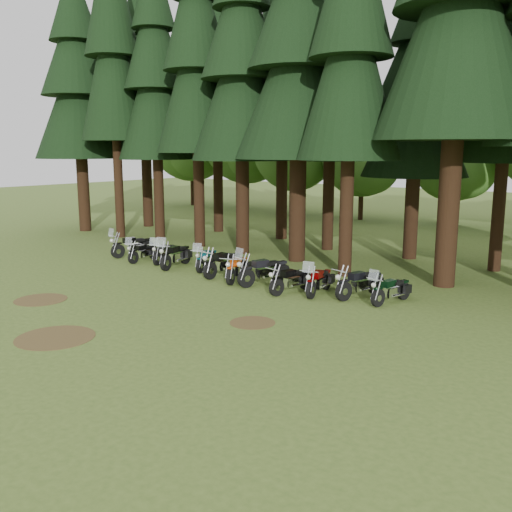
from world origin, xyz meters
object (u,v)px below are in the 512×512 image
Objects in this scene: motorcycle_4 at (207,260)px; motorcycle_11 at (391,291)px; motorcycle_1 at (143,253)px; motorcycle_0 at (133,246)px; motorcycle_5 at (223,264)px; motorcycle_9 at (319,282)px; motorcycle_7 at (264,271)px; motorcycle_6 at (238,269)px; motorcycle_8 at (292,281)px; motorcycle_10 at (360,284)px; motorcycle_3 at (176,256)px; motorcycle_2 at (164,253)px.

motorcycle_4 is 1.00× the size of motorcycle_11.
motorcycle_0 is at bearing 153.46° from motorcycle_1.
motorcycle_5 is at bearing -165.67° from motorcycle_11.
motorcycle_4 is at bearing 160.41° from motorcycle_5.
motorcycle_7 is at bearing 171.09° from motorcycle_9.
motorcycle_9 is (11.11, -0.66, -0.03)m from motorcycle_0.
motorcycle_6 is at bearing -37.68° from motorcycle_4.
motorcycle_4 is at bearing 180.00° from motorcycle_8.
motorcycle_11 is at bearing 0.77° from motorcycle_5.
motorcycle_0 is at bearing -174.89° from motorcycle_8.
motorcycle_11 reaches higher than motorcycle_10.
motorcycle_6 is at bearing -174.15° from motorcycle_8.
motorcycle_0 reaches higher than motorcycle_10.
motorcycle_3 is 6.69m from motorcycle_8.
motorcycle_0 is 1.15× the size of motorcycle_2.
motorcycle_3 is at bearing 168.65° from motorcycle_9.
motorcycle_8 is at bearing -9.39° from motorcycle_1.
motorcycle_0 is 12.51m from motorcycle_10.
motorcycle_3 is 7.56m from motorcycle_9.
motorcycle_6 is at bearing -156.72° from motorcycle_10.
motorcycle_8 is at bearing -19.28° from motorcycle_3.
motorcycle_4 reaches higher than motorcycle_5.
motorcycle_9 is (4.75, -0.16, -0.03)m from motorcycle_5.
motorcycle_9 reaches higher than motorcycle_5.
motorcycle_0 is 3.59m from motorcycle_3.
motorcycle_5 is at bearing -25.46° from motorcycle_2.
motorcycle_1 is 6.02m from motorcycle_6.
motorcycle_0 is at bearing 157.20° from motorcycle_2.
motorcycle_3 reaches higher than motorcycle_2.
motorcycle_2 is 0.99× the size of motorcycle_4.
motorcycle_11 is at bearing -4.16° from motorcycle_1.
motorcycle_7 reaches higher than motorcycle_1.
motorcycle_4 reaches higher than motorcycle_8.
motorcycle_10 is at bearing -20.64° from motorcycle_4.
motorcycle_4 is 8.70m from motorcycle_11.
motorcycle_2 is 0.90× the size of motorcycle_10.
motorcycle_2 is 0.85× the size of motorcycle_3.
motorcycle_3 reaches higher than motorcycle_0.
motorcycle_0 is at bearing 159.41° from motorcycle_4.
motorcycle_0 is 0.98× the size of motorcycle_3.
motorcycle_2 is at bearing -164.47° from motorcycle_10.
motorcycle_8 is (10.21, -1.09, -0.05)m from motorcycle_0.
motorcycle_5 is (2.81, 0.03, -0.01)m from motorcycle_3.
motorcycle_1 is at bearing 167.55° from motorcycle_4.
motorcycle_1 is 7.26m from motorcycle_7.
motorcycle_3 is (3.55, -0.53, 0.01)m from motorcycle_0.
motorcycle_6 is 1.04× the size of motorcycle_11.
motorcycle_10 is (12.51, -0.15, -0.02)m from motorcycle_0.
motorcycle_8 is (6.66, -0.57, -0.06)m from motorcycle_3.
motorcycle_1 is 0.89× the size of motorcycle_10.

